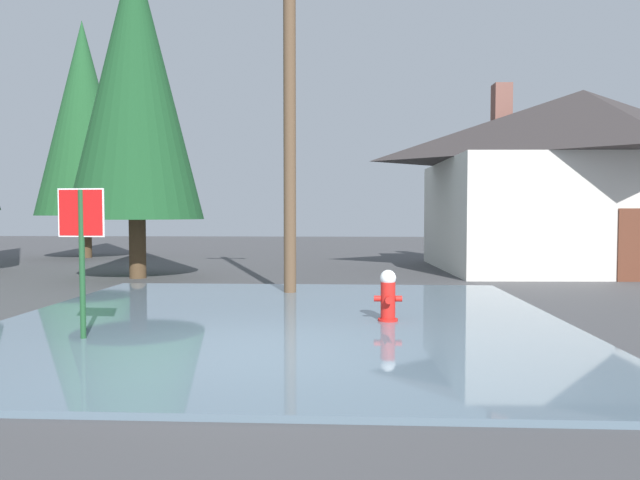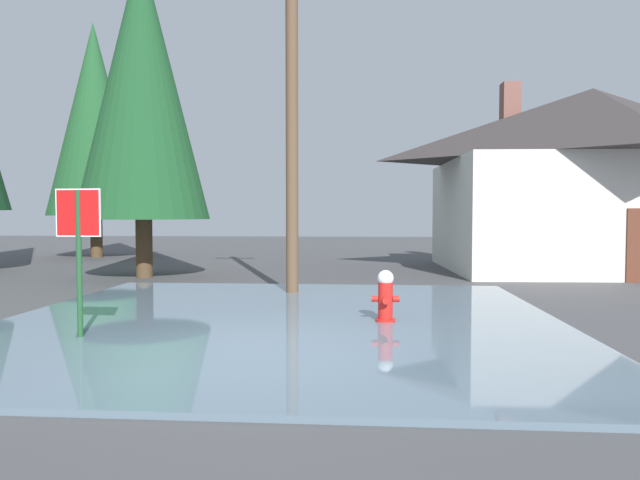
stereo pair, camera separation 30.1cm
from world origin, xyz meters
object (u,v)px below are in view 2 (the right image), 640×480
object	(u,v)px
pine_tree_short_left	(142,84)
fire_hydrant	(385,298)
house	(591,176)
pine_tree_tall_left	(94,120)
utility_pole	(292,80)
stop_sign_near	(79,234)

from	to	relation	value
pine_tree_short_left	fire_hydrant	bearing A→B (deg)	-45.20
house	pine_tree_tall_left	bearing A→B (deg)	166.91
fire_hydrant	house	bearing A→B (deg)	55.03
house	pine_tree_short_left	bearing A→B (deg)	-166.66
utility_pole	pine_tree_tall_left	xyz separation A→B (m)	(-9.81, 10.96, 0.99)
utility_pole	house	distance (m)	11.29
fire_hydrant	house	xyz separation A→B (m)	(7.02, 10.03, 2.62)
stop_sign_near	house	xyz separation A→B (m)	(11.45, 11.61, 1.51)
utility_pole	fire_hydrant	bearing A→B (deg)	-60.09
fire_hydrant	pine_tree_short_left	distance (m)	10.83
fire_hydrant	house	world-z (taller)	house
house	pine_tree_short_left	world-z (taller)	pine_tree_short_left
fire_hydrant	pine_tree_tall_left	distance (m)	19.38
house	pine_tree_tall_left	size ratio (longest dim) A/B	1.03
stop_sign_near	fire_hydrant	distance (m)	4.83
stop_sign_near	fire_hydrant	xyz separation A→B (m)	(4.43, 1.58, -1.11)
stop_sign_near	utility_pole	xyz separation A→B (m)	(2.45, 5.03, 3.28)
utility_pole	pine_tree_tall_left	distance (m)	14.74
fire_hydrant	utility_pole	xyz separation A→B (m)	(-1.98, 3.45, 4.40)
stop_sign_near	utility_pole	world-z (taller)	utility_pole
pine_tree_tall_left	pine_tree_short_left	bearing A→B (deg)	-56.42
stop_sign_near	pine_tree_tall_left	distance (m)	18.11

